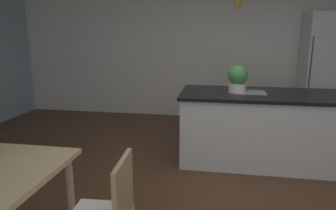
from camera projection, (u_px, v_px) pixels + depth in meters
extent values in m
cube|color=#4C301E|center=(217.00, 205.00, 2.92)|extent=(10.00, 8.40, 0.04)
cube|color=white|center=(222.00, 49.00, 5.74)|extent=(10.00, 0.12, 2.70)
cylinder|color=#D1B284|center=(71.00, 195.00, 2.39)|extent=(0.06, 0.06, 0.71)
cube|color=tan|center=(123.00, 191.00, 1.85)|extent=(0.05, 0.38, 0.42)
cube|color=silver|center=(265.00, 129.00, 3.81)|extent=(2.10, 0.89, 0.88)
cube|color=black|center=(268.00, 95.00, 3.71)|extent=(2.16, 0.95, 0.04)
cube|color=gray|center=(251.00, 92.00, 3.74)|extent=(0.36, 0.30, 0.01)
cube|color=silver|center=(325.00, 72.00, 5.14)|extent=(0.75, 0.64, 1.98)
cylinder|color=#4C4C4C|center=(310.00, 74.00, 4.87)|extent=(0.02, 0.02, 1.19)
cone|color=olive|center=(238.00, 1.00, 3.52)|extent=(0.24, 0.24, 0.23)
cylinder|color=beige|center=(237.00, 88.00, 3.75)|extent=(0.22, 0.22, 0.11)
sphere|color=#478C42|center=(238.00, 75.00, 3.72)|extent=(0.25, 0.25, 0.25)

